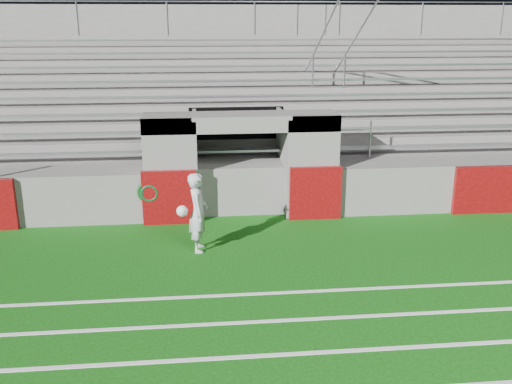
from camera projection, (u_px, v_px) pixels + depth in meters
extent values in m
plane|color=#0E4C0C|center=(255.00, 271.00, 11.40)|extent=(90.00, 90.00, 0.00)
cube|color=white|center=(275.00, 355.00, 8.54)|extent=(28.00, 0.09, 0.01)
cube|color=white|center=(267.00, 321.00, 9.49)|extent=(28.00, 0.09, 0.01)
cube|color=white|center=(261.00, 294.00, 10.45)|extent=(28.00, 0.09, 0.01)
cube|color=slate|center=(169.00, 167.00, 14.18)|extent=(1.20, 1.00, 2.60)
cube|color=slate|center=(312.00, 163.00, 14.52)|extent=(1.20, 1.00, 2.60)
cube|color=black|center=(237.00, 152.00, 15.98)|extent=(2.60, 0.20, 2.50)
cube|color=slate|center=(196.00, 162.00, 14.82)|extent=(0.10, 2.20, 2.50)
cube|color=slate|center=(283.00, 160.00, 15.05)|extent=(0.10, 2.20, 2.50)
cube|color=slate|center=(241.00, 122.00, 14.03)|extent=(4.80, 1.00, 0.40)
cube|color=slate|center=(232.00, 140.00, 18.06)|extent=(26.00, 8.00, 0.20)
cube|color=slate|center=(232.00, 159.00, 18.24)|extent=(26.00, 8.00, 1.05)
cube|color=#5B0709|center=(169.00, 197.00, 13.83)|extent=(1.30, 0.15, 1.35)
cube|color=#5B0709|center=(315.00, 193.00, 14.18)|extent=(1.30, 0.15, 1.35)
cube|color=#5B0709|center=(495.00, 189.00, 14.65)|extent=(2.20, 0.15, 1.25)
cube|color=#999BA1|center=(239.00, 150.00, 15.18)|extent=(23.00, 0.28, 0.06)
cube|color=slate|center=(236.00, 145.00, 16.00)|extent=(24.00, 0.75, 0.38)
cube|color=#999BA1|center=(237.00, 131.00, 15.78)|extent=(23.00, 0.28, 0.06)
cube|color=slate|center=(235.00, 133.00, 16.66)|extent=(24.00, 0.75, 0.76)
cube|color=#999BA1|center=(235.00, 113.00, 16.38)|extent=(23.00, 0.28, 0.06)
cube|color=slate|center=(233.00, 122.00, 17.31)|extent=(24.00, 0.75, 1.14)
cube|color=#999BA1|center=(233.00, 96.00, 16.99)|extent=(23.00, 0.28, 0.06)
cube|color=slate|center=(231.00, 112.00, 17.97)|extent=(24.00, 0.75, 1.52)
cube|color=#999BA1|center=(231.00, 81.00, 17.59)|extent=(23.00, 0.28, 0.06)
cube|color=slate|center=(230.00, 103.00, 18.63)|extent=(24.00, 0.75, 1.90)
cube|color=#999BA1|center=(230.00, 66.00, 18.19)|extent=(23.00, 0.28, 0.06)
cube|color=slate|center=(229.00, 94.00, 19.29)|extent=(24.00, 0.75, 2.28)
cube|color=#999BA1|center=(228.00, 53.00, 18.79)|extent=(23.00, 0.28, 0.06)
cube|color=slate|center=(227.00, 86.00, 19.95)|extent=(24.00, 0.75, 2.66)
cube|color=#999BA1|center=(227.00, 40.00, 19.40)|extent=(23.00, 0.28, 0.06)
cube|color=slate|center=(226.00, 82.00, 20.57)|extent=(26.00, 0.60, 5.29)
cylinder|color=#A5A8AD|center=(333.00, 140.00, 15.08)|extent=(0.05, 0.05, 1.00)
cylinder|color=#A5A8AD|center=(313.00, 72.00, 17.49)|extent=(0.05, 0.05, 1.00)
cylinder|color=#A5A8AD|center=(297.00, 20.00, 19.90)|extent=(0.05, 0.05, 1.00)
cylinder|color=#A5A8AD|center=(313.00, 55.00, 17.34)|extent=(0.05, 6.02, 3.08)
cylinder|color=#A5A8AD|center=(370.00, 139.00, 15.17)|extent=(0.05, 0.05, 1.00)
cylinder|color=#A5A8AD|center=(345.00, 71.00, 17.58)|extent=(0.05, 0.05, 1.00)
cylinder|color=#A5A8AD|center=(325.00, 20.00, 19.99)|extent=(0.05, 0.05, 1.00)
cylinder|color=#A5A8AD|center=(345.00, 55.00, 17.44)|extent=(0.05, 6.02, 3.08)
cylinder|color=#A5A8AD|center=(77.00, 18.00, 19.16)|extent=(0.05, 0.05, 1.10)
cylinder|color=#A5A8AD|center=(167.00, 18.00, 19.45)|extent=(0.05, 0.05, 1.10)
cylinder|color=#A5A8AD|center=(255.00, 18.00, 19.74)|extent=(0.05, 0.05, 1.10)
cylinder|color=#A5A8AD|center=(339.00, 18.00, 20.03)|extent=(0.05, 0.05, 1.10)
cylinder|color=#A5A8AD|center=(422.00, 18.00, 20.32)|extent=(0.05, 0.05, 1.10)
cylinder|color=#A5A8AD|center=(502.00, 18.00, 20.61)|extent=(0.05, 0.05, 1.10)
cylinder|color=#A5A8AD|center=(226.00, 1.00, 19.48)|extent=(24.00, 0.05, 0.05)
imported|color=silver|center=(198.00, 212.00, 12.18)|extent=(0.42, 0.64, 1.74)
sphere|color=white|center=(182.00, 211.00, 11.98)|extent=(0.24, 0.24, 0.24)
torus|color=#0C3D13|center=(150.00, 192.00, 13.74)|extent=(0.60, 0.11, 0.60)
torus|color=#0C3F1D|center=(149.00, 193.00, 13.70)|extent=(0.45, 0.09, 0.45)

